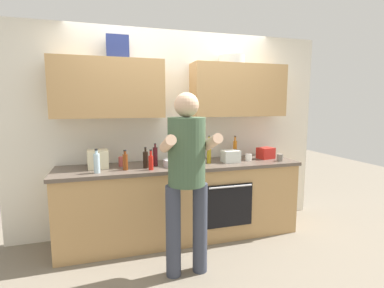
# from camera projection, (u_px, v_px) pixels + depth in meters

# --- Properties ---
(ground_plane) EXTENTS (12.00, 12.00, 0.00)m
(ground_plane) POSITION_uv_depth(u_px,v_px,m) (182.00, 236.00, 3.52)
(ground_plane) COLOR #756B5B
(back_wall_unit) EXTENTS (4.00, 0.38, 2.50)m
(back_wall_unit) POSITION_uv_depth(u_px,v_px,m) (176.00, 112.00, 3.57)
(back_wall_unit) COLOR silver
(back_wall_unit) RESTS_ON ground
(counter) EXTENTS (2.84, 0.67, 0.90)m
(counter) POSITION_uv_depth(u_px,v_px,m) (182.00, 201.00, 3.45)
(counter) COLOR tan
(counter) RESTS_ON ground
(person_standing) EXTENTS (0.49, 0.45, 1.70)m
(person_standing) POSITION_uv_depth(u_px,v_px,m) (187.00, 170.00, 2.62)
(person_standing) COLOR #383D4C
(person_standing) RESTS_ON ground
(bottle_oil) EXTENTS (0.05, 0.05, 0.33)m
(bottle_oil) POSITION_uv_depth(u_px,v_px,m) (209.00, 152.00, 3.43)
(bottle_oil) COLOR olive
(bottle_oil) RESTS_ON counter
(bottle_soy) EXTENTS (0.06, 0.06, 0.24)m
(bottle_soy) POSITION_uv_depth(u_px,v_px,m) (146.00, 159.00, 3.18)
(bottle_soy) COLOR black
(bottle_soy) RESTS_ON counter
(bottle_hotsauce) EXTENTS (0.05, 0.05, 0.22)m
(bottle_hotsauce) POSITION_uv_depth(u_px,v_px,m) (151.00, 162.00, 3.09)
(bottle_hotsauce) COLOR red
(bottle_hotsauce) RESTS_ON counter
(bottle_water) EXTENTS (0.06, 0.06, 0.25)m
(bottle_water) POSITION_uv_depth(u_px,v_px,m) (97.00, 163.00, 2.95)
(bottle_water) COLOR silver
(bottle_water) RESTS_ON counter
(bottle_soda) EXTENTS (0.08, 0.08, 0.24)m
(bottle_soda) POSITION_uv_depth(u_px,v_px,m) (190.00, 154.00, 3.54)
(bottle_soda) COLOR #198C33
(bottle_soda) RESTS_ON counter
(bottle_juice) EXTENTS (0.05, 0.05, 0.29)m
(bottle_juice) POSITION_uv_depth(u_px,v_px,m) (235.00, 149.00, 3.77)
(bottle_juice) COLOR orange
(bottle_juice) RESTS_ON counter
(bottle_wine) EXTENTS (0.05, 0.05, 0.26)m
(bottle_wine) POSITION_uv_depth(u_px,v_px,m) (155.00, 156.00, 3.29)
(bottle_wine) COLOR #471419
(bottle_wine) RESTS_ON counter
(bottle_vinegar) EXTENTS (0.05, 0.05, 0.22)m
(bottle_vinegar) POSITION_uv_depth(u_px,v_px,m) (125.00, 161.00, 3.08)
(bottle_vinegar) COLOR brown
(bottle_vinegar) RESTS_ON counter
(cup_ceramic) EXTENTS (0.07, 0.07, 0.11)m
(cup_ceramic) POSITION_uv_depth(u_px,v_px,m) (122.00, 162.00, 3.28)
(cup_ceramic) COLOR #BF4C47
(cup_ceramic) RESTS_ON counter
(cup_stoneware) EXTENTS (0.07, 0.07, 0.09)m
(cup_stoneware) POSITION_uv_depth(u_px,v_px,m) (280.00, 158.00, 3.58)
(cup_stoneware) COLOR slate
(cup_stoneware) RESTS_ON counter
(cup_coffee) EXTENTS (0.08, 0.08, 0.08)m
(cup_coffee) POSITION_uv_depth(u_px,v_px,m) (248.00, 157.00, 3.62)
(cup_coffee) COLOR white
(cup_coffee) RESTS_ON counter
(mixing_bowl) EXTENTS (0.26, 0.26, 0.08)m
(mixing_bowl) POSITION_uv_depth(u_px,v_px,m) (175.00, 163.00, 3.29)
(mixing_bowl) COLOR silver
(mixing_bowl) RESTS_ON counter
(grocery_bag_rice) EXTENTS (0.23, 0.22, 0.20)m
(grocery_bag_rice) POSITION_uv_depth(u_px,v_px,m) (98.00, 159.00, 3.17)
(grocery_bag_rice) COLOR beige
(grocery_bag_rice) RESTS_ON counter
(grocery_bag_crisps) EXTENTS (0.23, 0.20, 0.14)m
(grocery_bag_crisps) POSITION_uv_depth(u_px,v_px,m) (266.00, 153.00, 3.75)
(grocery_bag_crisps) COLOR red
(grocery_bag_crisps) RESTS_ON counter
(grocery_bag_produce) EXTENTS (0.20, 0.17, 0.14)m
(grocery_bag_produce) POSITION_uv_depth(u_px,v_px,m) (231.00, 156.00, 3.51)
(grocery_bag_produce) COLOR silver
(grocery_bag_produce) RESTS_ON counter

